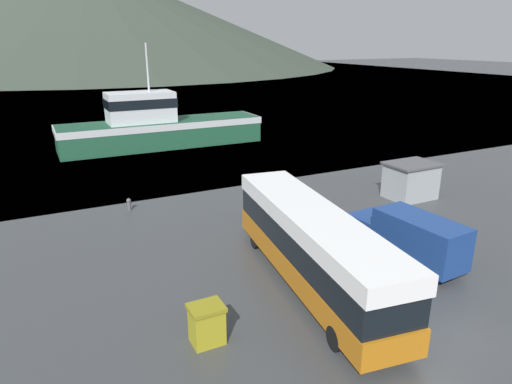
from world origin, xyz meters
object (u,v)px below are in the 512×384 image
object	(u,v)px
tour_bus	(312,244)
delivery_van	(409,236)
fishing_boat	(158,126)
small_boat	(143,142)
dock_kiosk	(411,180)
storage_bin	(207,324)

from	to	relation	value
tour_bus	delivery_van	xyz separation A→B (m)	(5.51, -0.13, -0.66)
delivery_van	fishing_boat	size ratio (longest dim) A/B	0.32
tour_bus	small_boat	xyz separation A→B (m)	(0.00, 30.67, -1.43)
tour_bus	delivery_van	size ratio (longest dim) A/B	1.99
tour_bus	dock_kiosk	world-z (taller)	tour_bus
small_boat	delivery_van	bearing A→B (deg)	-137.86
tour_bus	fishing_boat	size ratio (longest dim) A/B	0.63
delivery_van	fishing_boat	xyz separation A→B (m)	(-4.07, 30.11, 0.77)
tour_bus	storage_bin	xyz separation A→B (m)	(-5.51, -1.77, -1.17)
storage_bin	dock_kiosk	world-z (taller)	dock_kiosk
fishing_boat	storage_bin	xyz separation A→B (m)	(-6.95, -31.76, -1.28)
fishing_boat	small_boat	xyz separation A→B (m)	(-1.44, 0.69, -1.55)
fishing_boat	small_boat	bearing A→B (deg)	-115.25
delivery_van	fishing_boat	distance (m)	30.40
tour_bus	small_boat	distance (m)	30.70
delivery_van	fishing_boat	bearing A→B (deg)	93.73
tour_bus	fishing_boat	distance (m)	30.02
storage_bin	dock_kiosk	xyz separation A→B (m)	(17.91, 8.52, 0.48)
delivery_van	storage_bin	world-z (taller)	delivery_van
delivery_van	storage_bin	size ratio (longest dim) A/B	4.30
fishing_boat	small_boat	size ratio (longest dim) A/B	3.54
fishing_boat	storage_bin	world-z (taller)	fishing_boat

